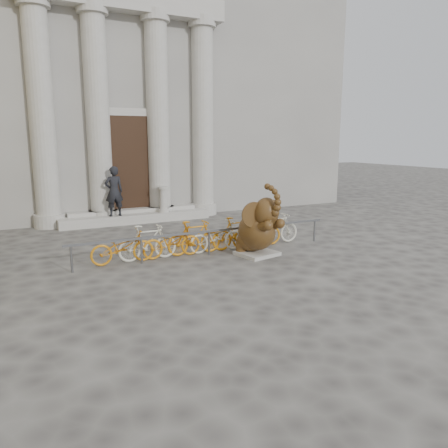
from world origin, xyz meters
name	(u,v)px	position (x,y,z in m)	size (l,w,h in m)	color
ground	(253,294)	(0.00, 0.00, 0.00)	(80.00, 80.00, 0.00)	#474442
classical_building	(100,83)	(0.00, 14.93, 5.98)	(22.00, 10.70, 12.00)	gray
entrance_steps	(135,217)	(0.00, 9.40, 0.18)	(6.00, 1.20, 0.36)	#A8A59E
elephant_statue	(258,230)	(1.73, 2.69, 0.76)	(1.38, 1.64, 2.10)	#A8A59E
bike_rack	(205,236)	(0.50, 3.65, 0.50)	(8.00, 0.53, 1.00)	slate
pedestrian	(114,191)	(-0.89, 9.05, 1.32)	(0.70, 0.46, 1.92)	black
balustrade_post	(163,200)	(1.10, 9.10, 0.84)	(0.43, 0.43, 1.04)	#A8A59E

